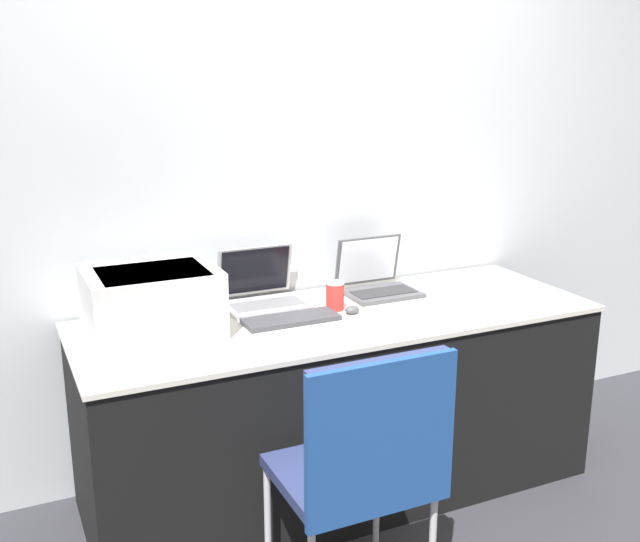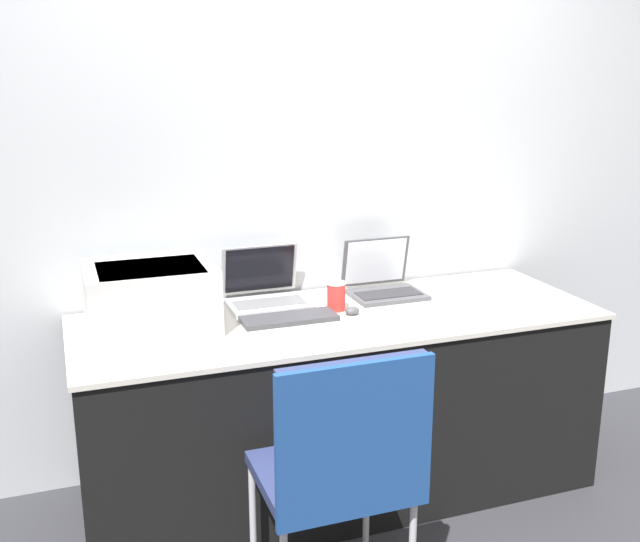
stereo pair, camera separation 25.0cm
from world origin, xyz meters
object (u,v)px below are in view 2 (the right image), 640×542
Objects in this scene: coffee_cup at (336,296)px; chair at (343,457)px; laptop_left at (265,291)px; laptop_right at (383,282)px; external_keyboard at (289,318)px; printer at (151,294)px; mouse at (352,311)px.

chair is at bearing -109.44° from coffee_cup.
laptop_left is 0.52m from laptop_right.
external_keyboard is at bearing -163.73° from coffee_cup.
laptop_right is at bearing 6.17° from printer.
laptop_right is 0.54m from external_keyboard.
printer is at bearing 169.41° from external_keyboard.
coffee_cup is at bearing -37.89° from laptop_left.
external_keyboard is at bearing 177.33° from mouse.
chair reaches higher than coffee_cup.
chair is at bearing -113.97° from mouse.
chair is (-0.04, -1.00, -0.24)m from laptop_left.
coffee_cup is (0.22, 0.06, 0.05)m from external_keyboard.
mouse is (-0.23, -0.22, -0.04)m from laptop_right.
mouse is at bearing -2.67° from external_keyboard.
laptop_right is (1.01, 0.11, -0.08)m from printer.
printer reaches higher than mouse.
printer is at bearing -162.02° from laptop_left.
coffee_cup is 0.13× the size of chair.
chair is (-0.32, -0.73, -0.21)m from mouse.
laptop_right is at bearing 22.55° from external_keyboard.
printer is at bearing -173.83° from laptop_right.
laptop_left is 0.88× the size of external_keyboard.
laptop_left is at bearing 17.98° from printer.
laptop_left is 1.07× the size of laptop_right.
coffee_cup is (-0.27, -0.14, 0.01)m from laptop_right.
laptop_right is 5.09× the size of mouse.
laptop_left is 1.03m from chair.
printer is 1.02m from laptop_right.
laptop_right is at bearing 59.53° from chair.
laptop_left is at bearing 95.33° from external_keyboard.
mouse is (0.04, -0.08, -0.04)m from coffee_cup.
coffee_cup is at bearing -2.46° from printer.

